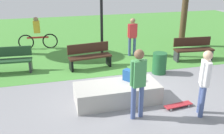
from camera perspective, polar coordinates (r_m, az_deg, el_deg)
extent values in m
plane|color=gray|center=(7.74, 4.16, -5.14)|extent=(28.00, 28.00, 0.00)
cube|color=#478C38|center=(14.72, -5.48, 7.63)|extent=(26.60, 12.83, 0.01)
cube|color=#A8A59E|center=(6.92, 1.17, -6.02)|extent=(2.33, 1.00, 0.52)
cube|color=#1E4C8C|center=(7.03, 3.83, -1.88)|extent=(0.33, 0.34, 0.32)
cylinder|color=#3F5184|center=(6.73, 19.79, -6.74)|extent=(0.12, 0.12, 0.83)
cylinder|color=#3F5184|center=(6.53, 20.08, -7.63)|extent=(0.12, 0.12, 0.83)
cube|color=white|center=(6.33, 20.74, -1.36)|extent=(0.32, 0.37, 0.62)
cylinder|color=white|center=(6.48, 20.52, -0.59)|extent=(0.09, 0.09, 0.57)
cylinder|color=white|center=(6.17, 21.03, -1.74)|extent=(0.09, 0.09, 0.57)
sphere|color=tan|center=(6.18, 21.28, 2.53)|extent=(0.22, 0.22, 0.22)
cylinder|color=#3F5184|center=(6.10, 4.93, -8.26)|extent=(0.12, 0.12, 0.87)
cylinder|color=#3F5184|center=(6.20, 6.73, -7.82)|extent=(0.12, 0.12, 0.87)
cube|color=#3F8C4C|center=(5.82, 6.11, -1.50)|extent=(0.35, 0.25, 0.65)
cylinder|color=#3F8C4C|center=(5.73, 4.65, -1.53)|extent=(0.09, 0.09, 0.60)
cylinder|color=#3F8C4C|center=(5.89, 7.55, -1.00)|extent=(0.09, 0.09, 0.60)
sphere|color=brown|center=(5.65, 6.29, 2.93)|extent=(0.23, 0.23, 0.23)
cube|color=#A5262D|center=(6.95, 15.04, -8.46)|extent=(0.82, 0.29, 0.02)
cylinder|color=silver|center=(7.18, 16.47, -7.98)|extent=(0.06, 0.04, 0.06)
cylinder|color=silver|center=(7.07, 17.25, -8.54)|extent=(0.06, 0.04, 0.06)
cylinder|color=silver|center=(6.88, 12.70, -8.94)|extent=(0.06, 0.04, 0.06)
cylinder|color=silver|center=(6.77, 13.44, -9.55)|extent=(0.06, 0.04, 0.06)
cube|color=#1E4223|center=(9.53, -22.80, 1.30)|extent=(1.63, 0.54, 0.06)
cube|color=#1E4223|center=(9.66, -22.80, 3.29)|extent=(1.60, 0.16, 0.36)
cube|color=#2D2D33|center=(9.48, -18.27, 0.35)|extent=(0.11, 0.40, 0.45)
cube|color=#331E14|center=(10.62, 18.37, 3.82)|extent=(1.63, 0.58, 0.06)
cube|color=#331E14|center=(10.73, 18.01, 5.59)|extent=(1.60, 0.20, 0.36)
cube|color=#2D2D33|center=(11.05, 21.62, 2.82)|extent=(0.11, 0.40, 0.45)
cube|color=#2D2D33|center=(10.37, 14.63, 2.50)|extent=(0.11, 0.40, 0.45)
cube|color=#331E14|center=(9.27, -5.06, 2.38)|extent=(1.64, 0.64, 0.06)
cube|color=#331E14|center=(9.38, -5.51, 4.40)|extent=(1.59, 0.26, 0.36)
cube|color=black|center=(9.57, -0.81, 1.65)|extent=(0.13, 0.40, 0.45)
cube|color=black|center=(9.17, -9.40, 0.47)|extent=(0.13, 0.40, 0.45)
cylinder|color=#4C3823|center=(12.45, 16.26, 11.16)|extent=(0.29, 0.29, 2.87)
cylinder|color=black|center=(10.51, -2.48, 14.63)|extent=(0.12, 0.12, 4.46)
cylinder|color=#1E592D|center=(8.94, 10.89, 0.87)|extent=(0.50, 0.50, 0.76)
cylinder|color=#3F5184|center=(10.75, 5.20, 4.73)|extent=(0.12, 0.12, 0.79)
cylinder|color=#3F5184|center=(10.69, 4.08, 4.65)|extent=(0.12, 0.12, 0.79)
cube|color=red|center=(10.55, 4.75, 8.30)|extent=(0.32, 0.20, 0.59)
cylinder|color=red|center=(10.59, 5.64, 8.46)|extent=(0.09, 0.09, 0.55)
cylinder|color=red|center=(10.49, 3.87, 8.39)|extent=(0.09, 0.09, 0.55)
sphere|color=#9E7556|center=(10.46, 4.82, 10.62)|extent=(0.21, 0.21, 0.21)
cube|color=olive|center=(10.69, 4.48, 8.64)|extent=(0.26, 0.16, 0.36)
torus|color=black|center=(12.32, -19.21, 5.44)|extent=(0.72, 0.12, 0.72)
torus|color=black|center=(12.20, -14.09, 5.83)|extent=(0.72, 0.12, 0.72)
cube|color=#B22626|center=(12.20, -16.76, 6.55)|extent=(0.99, 0.12, 0.08)
cube|color=gold|center=(12.09, -17.01, 8.84)|extent=(0.29, 0.20, 0.56)
sphere|color=#9E7556|center=(12.03, -17.19, 10.46)|extent=(0.22, 0.22, 0.22)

